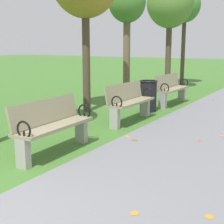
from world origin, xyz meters
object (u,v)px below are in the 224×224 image
park_bench_4 (171,88)px  trash_bin (148,96)px  park_bench_3 (129,101)px  park_bench_2 (52,125)px  tree_4 (170,3)px  tree_5 (185,7)px  tree_3 (127,6)px

park_bench_4 → trash_bin: 1.32m
park_bench_3 → park_bench_2: bearing=-90.0°
tree_4 → tree_5: bearing=90.4°
park_bench_2 → trash_bin: bearing=92.1°
tree_5 → trash_bin: bearing=-78.7°
park_bench_4 → tree_3: 2.98m
park_bench_3 → tree_3: bearing=119.9°
park_bench_3 → tree_5: tree_5 is taller
park_bench_3 → tree_5: 8.16m
tree_4 → tree_5: tree_4 is taller
park_bench_4 → tree_3: (-1.65, 0.21, 2.48)m
park_bench_4 → tree_3: bearing=172.7°
park_bench_3 → trash_bin: size_ratio=1.91×
park_bench_2 → trash_bin: (-0.15, 4.01, -0.06)m
park_bench_3 → park_bench_4: same height
park_bench_4 → trash_bin: size_ratio=1.92×
park_bench_2 → park_bench_3: (-0.00, 2.66, 0.00)m
park_bench_4 → tree_5: bearing=105.9°
tree_3 → tree_5: 4.66m
park_bench_3 → tree_5: size_ratio=0.39×
trash_bin → tree_4: bearing=105.5°
park_bench_3 → tree_3: tree_3 is taller
park_bench_3 → trash_bin: 1.36m
park_bench_4 → tree_4: bearing=113.8°
tree_4 → trash_bin: bearing=-74.5°
park_bench_4 → park_bench_3: bearing=-90.0°
tree_4 → park_bench_3: bearing=-76.6°
trash_bin → tree_5: bearing=101.3°
tree_3 → park_bench_2: bearing=-73.4°
park_bench_3 → tree_4: size_ratio=0.37×
park_bench_2 → trash_bin: size_ratio=1.92×
tree_5 → tree_4: bearing=-89.6°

